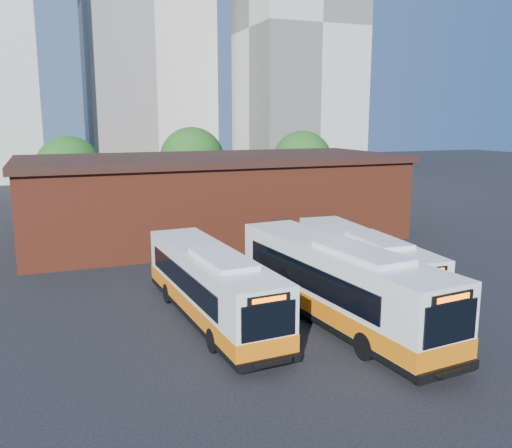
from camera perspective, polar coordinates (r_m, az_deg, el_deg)
name	(u,v)px	position (r m, az deg, el deg)	size (l,w,h in m)	color
ground	(344,326)	(25.07, 9.24, -10.56)	(220.00, 220.00, 0.00)	black
bus_midwest	(211,288)	(25.04, -4.71, -6.74)	(3.32, 12.56, 3.39)	silver
bus_mideast	(337,286)	(24.90, 8.57, -6.50)	(4.15, 14.04, 3.77)	silver
bus_east	(363,265)	(29.39, 11.17, -4.29)	(3.26, 12.30, 3.32)	silver
transit_worker	(385,334)	(21.99, 13.46, -11.17)	(0.71, 0.46, 1.94)	black
depot_building	(213,196)	(42.18, -4.50, 2.94)	(28.60, 12.60, 6.40)	maroon
tree_west	(69,169)	(52.23, -19.06, 5.46)	(6.00, 6.00, 7.65)	#382314
tree_mid	(192,159)	(55.93, -6.75, 6.76)	(6.56, 6.56, 8.36)	#382314
tree_east	(302,161)	(56.97, 4.88, 6.63)	(6.24, 6.24, 7.96)	#382314
tower_center	(143,2)	(109.75, -11.76, 21.93)	(22.00, 20.00, 61.20)	beige
tower_right	(298,28)	(98.69, 4.46, 19.84)	(18.00, 18.00, 49.20)	beige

